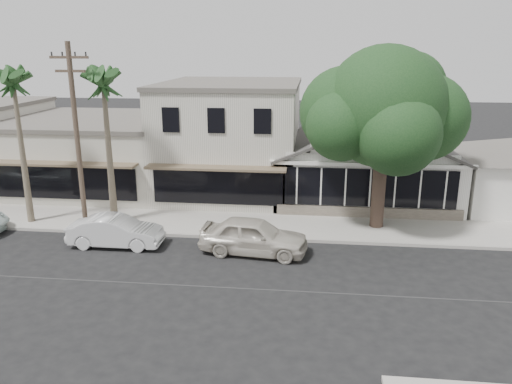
# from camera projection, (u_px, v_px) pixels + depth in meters

# --- Properties ---
(ground) EXTENTS (140.00, 140.00, 0.00)m
(ground) POSITION_uv_depth(u_px,v_px,m) (256.00, 289.00, 18.70)
(ground) COLOR black
(ground) RESTS_ON ground
(sidewalk_north) EXTENTS (90.00, 3.50, 0.15)m
(sidewalk_north) POSITION_uv_depth(u_px,v_px,m) (118.00, 220.00, 25.97)
(sidewalk_north) COLOR #9E9991
(sidewalk_north) RESTS_ON ground
(corner_shop) EXTENTS (10.40, 8.60, 5.10)m
(corner_shop) POSITION_uv_depth(u_px,v_px,m) (364.00, 155.00, 29.34)
(corner_shop) COLOR white
(corner_shop) RESTS_ON ground
(row_building_near) EXTENTS (8.00, 10.00, 6.50)m
(row_building_near) POSITION_uv_depth(u_px,v_px,m) (232.00, 139.00, 30.99)
(row_building_near) COLOR silver
(row_building_near) RESTS_ON ground
(row_building_midnear) EXTENTS (10.00, 10.00, 4.20)m
(row_building_midnear) POSITION_uv_depth(u_px,v_px,m) (95.00, 154.00, 32.27)
(row_building_midnear) COLOR beige
(row_building_midnear) RESTS_ON ground
(utility_pole) EXTENTS (1.80, 0.24, 9.00)m
(utility_pole) POSITION_uv_depth(u_px,v_px,m) (77.00, 135.00, 23.28)
(utility_pole) COLOR brown
(utility_pole) RESTS_ON ground
(car_0) EXTENTS (4.91, 2.42, 1.61)m
(car_0) POSITION_uv_depth(u_px,v_px,m) (254.00, 236.00, 21.77)
(car_0) COLOR beige
(car_0) RESTS_ON ground
(car_1) EXTENTS (4.26, 1.51, 1.40)m
(car_1) POSITION_uv_depth(u_px,v_px,m) (116.00, 231.00, 22.61)
(car_1) COLOR silver
(car_1) RESTS_ON ground
(shade_tree) EXTENTS (8.04, 7.27, 8.92)m
(shade_tree) POSITION_uv_depth(u_px,v_px,m) (382.00, 110.00, 23.56)
(shade_tree) COLOR #4B392D
(shade_tree) RESTS_ON ground
(palm_east) EXTENTS (3.09, 3.09, 8.30)m
(palm_east) POSITION_uv_depth(u_px,v_px,m) (103.00, 83.00, 23.65)
(palm_east) COLOR #726651
(palm_east) RESTS_ON ground
(palm_mid) EXTENTS (2.43, 2.43, 8.23)m
(palm_mid) POSITION_uv_depth(u_px,v_px,m) (13.00, 83.00, 23.66)
(palm_mid) COLOR #726651
(palm_mid) RESTS_ON ground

